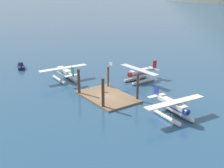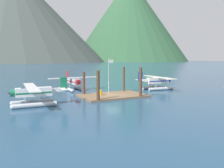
{
  "view_description": "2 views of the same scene",
  "coord_description": "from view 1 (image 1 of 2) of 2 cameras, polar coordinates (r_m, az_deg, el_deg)",
  "views": [
    {
      "loc": [
        38.71,
        -26.4,
        18.48
      ],
      "look_at": [
        0.66,
        0.55,
        2.58
      ],
      "focal_mm": 45.22,
      "sensor_mm": 36.0,
      "label": 1
    },
    {
      "loc": [
        -17.96,
        -34.03,
        6.47
      ],
      "look_at": [
        1.38,
        2.97,
        1.8
      ],
      "focal_mm": 36.01,
      "sensor_mm": 36.0,
      "label": 2
    }
  ],
  "objects": [
    {
      "name": "piling_far_left",
      "position": [
        54.55,
        -0.73,
        1.35
      ],
      "size": [
        0.44,
        0.44,
        4.2
      ],
      "primitive_type": "cylinder",
      "color": "#4C3323",
      "rests_on": "ground"
    },
    {
      "name": "piling_far_right",
      "position": [
        48.33,
        5.19,
        -0.61
      ],
      "size": [
        0.41,
        0.41,
        4.92
      ],
      "primitive_type": "cylinder",
      "color": "#4C3323",
      "rests_on": "ground"
    },
    {
      "name": "boat_navy_open_sw",
      "position": [
        72.09,
        -17.95,
        3.44
      ],
      "size": [
        4.8,
        2.47,
        1.5
      ],
      "color": "navy",
      "rests_on": "ground"
    },
    {
      "name": "fuel_drum",
      "position": [
        52.02,
        -1.85,
        -1.13
      ],
      "size": [
        0.62,
        0.62,
        0.88
      ],
      "color": "gold",
      "rests_on": "dock_platform"
    },
    {
      "name": "flagpole",
      "position": [
        49.66,
        -0.48,
        2.05
      ],
      "size": [
        0.95,
        0.1,
        6.21
      ],
      "color": "silver",
      "rests_on": "dock_platform"
    },
    {
      "name": "ground_plane",
      "position": [
        50.37,
        -0.95,
        -2.7
      ],
      "size": [
        1200.0,
        1200.0,
        0.0
      ],
      "primitive_type": "plane",
      "color": "navy"
    },
    {
      "name": "piling_near_left",
      "position": [
        51.38,
        -6.73,
        0.43
      ],
      "size": [
        0.51,
        0.51,
        4.76
      ],
      "primitive_type": "cylinder",
      "color": "#4C3323",
      "rests_on": "ground"
    },
    {
      "name": "mooring_buoy",
      "position": [
        44.88,
        13.14,
        -5.47
      ],
      "size": [
        0.79,
        0.79,
        0.79
      ],
      "primitive_type": "sphere",
      "color": "orange",
      "rests_on": "ground"
    },
    {
      "name": "seaplane_silver_bow_left",
      "position": [
        58.68,
        5.63,
        1.99
      ],
      "size": [
        10.42,
        7.98,
        3.84
      ],
      "color": "#B7BABF",
      "rests_on": "ground"
    },
    {
      "name": "dock_platform",
      "position": [
        50.31,
        -0.95,
        -2.54
      ],
      "size": [
        11.13,
        7.16,
        0.3
      ],
      "primitive_type": "cube",
      "color": "brown",
      "rests_on": "ground"
    },
    {
      "name": "piling_near_right",
      "position": [
        45.04,
        -1.84,
        -1.92
      ],
      "size": [
        0.49,
        0.49,
        5.06
      ],
      "primitive_type": "cylinder",
      "color": "#4C3323",
      "rests_on": "ground"
    },
    {
      "name": "seaplane_white_port_aft",
      "position": [
        60.01,
        -9.63,
        2.19
      ],
      "size": [
        7.98,
        10.45,
        3.84
      ],
      "color": "#B7BABF",
      "rests_on": "ground"
    },
    {
      "name": "seaplane_cream_stbd_fwd",
      "position": [
        43.1,
        12.32,
        -4.73
      ],
      "size": [
        7.96,
        10.49,
        3.84
      ],
      "color": "#B7BABF",
      "rests_on": "ground"
    }
  ]
}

